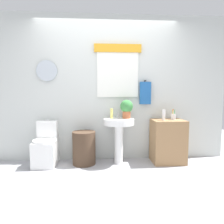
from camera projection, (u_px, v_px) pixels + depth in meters
The scene contains 11 objects.
ground_plane at pixel (110, 186), 2.59m from camera, with size 8.00×8.00×0.00m, color #A3A3A8.
back_wall at pixel (107, 88), 3.61m from camera, with size 4.40×0.18×2.60m.
toilet at pixel (46, 147), 3.38m from camera, with size 0.38×0.51×0.75m.
laundry_hamper at pixel (84, 148), 3.39m from camera, with size 0.39×0.39×0.56m, color #4C3828.
pedestal_sink at pixel (119, 130), 3.40m from camera, with size 0.53×0.53×0.78m.
faucet at pixel (118, 115), 3.49m from camera, with size 0.03×0.03×0.10m, color silver.
wooden_cabinet at pixel (168, 141), 3.47m from camera, with size 0.55×0.44×0.75m, color #9E754C.
soap_bottle at pixel (112, 113), 3.41m from camera, with size 0.05×0.05×0.17m, color #DBD166.
potted_plant at pixel (127, 108), 3.43m from camera, with size 0.22×0.22×0.32m.
lotion_bottle at pixel (164, 115), 3.38m from camera, with size 0.05×0.05×0.18m, color white.
toothbrush_cup at pixel (173, 117), 3.46m from camera, with size 0.08×0.08×0.19m.
Camera 1 is at (-0.13, -2.49, 1.21)m, focal length 31.76 mm.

